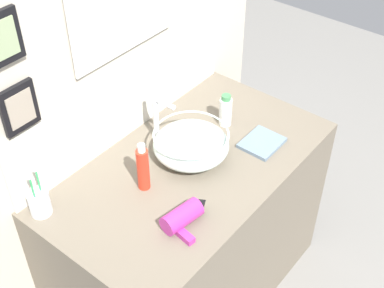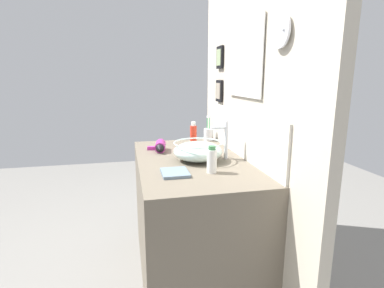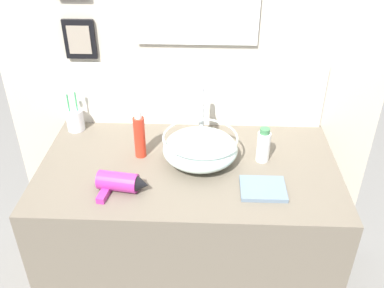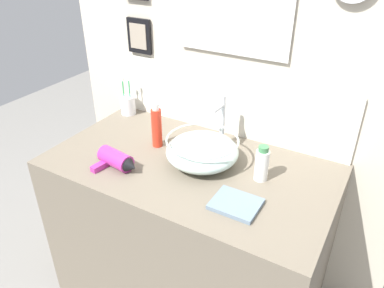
{
  "view_description": "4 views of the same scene",
  "coord_description": "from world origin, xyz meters",
  "px_view_note": "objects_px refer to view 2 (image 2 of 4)",
  "views": [
    {
      "loc": [
        -1.21,
        -0.98,
        2.26
      ],
      "look_at": [
        0.01,
        0.0,
        0.92
      ],
      "focal_mm": 50.0,
      "sensor_mm": 36.0,
      "label": 1
    },
    {
      "loc": [
        1.8,
        -0.4,
        1.33
      ],
      "look_at": [
        0.01,
        0.0,
        0.92
      ],
      "focal_mm": 28.0,
      "sensor_mm": 36.0,
      "label": 2
    },
    {
      "loc": [
        0.07,
        -1.41,
        1.83
      ],
      "look_at": [
        0.01,
        0.0,
        0.92
      ],
      "focal_mm": 40.0,
      "sensor_mm": 36.0,
      "label": 3
    },
    {
      "loc": [
        0.68,
        -1.14,
        1.69
      ],
      "look_at": [
        0.01,
        0.0,
        0.92
      ],
      "focal_mm": 35.0,
      "sensor_mm": 36.0,
      "label": 4
    }
  ],
  "objects_px": {
    "shampoo_bottle": "(212,160)",
    "spray_bottle": "(193,138)",
    "hair_drier": "(160,147)",
    "faucet": "(224,138)",
    "glass_bowl_sink": "(198,151)",
    "toothbrush_cup": "(209,134)",
    "hand_towel": "(175,173)"
  },
  "relations": [
    {
      "from": "hair_drier",
      "to": "faucet",
      "type": "bearing_deg",
      "value": 52.65
    },
    {
      "from": "hand_towel",
      "to": "spray_bottle",
      "type": "bearing_deg",
      "value": 156.52
    },
    {
      "from": "glass_bowl_sink",
      "to": "shampoo_bottle",
      "type": "xyz_separation_m",
      "value": [
        0.26,
        0.02,
        0.01
      ]
    },
    {
      "from": "toothbrush_cup",
      "to": "hand_towel",
      "type": "distance_m",
      "value": 0.92
    },
    {
      "from": "toothbrush_cup",
      "to": "spray_bottle",
      "type": "height_order",
      "value": "same"
    },
    {
      "from": "glass_bowl_sink",
      "to": "shampoo_bottle",
      "type": "bearing_deg",
      "value": 3.62
    },
    {
      "from": "spray_bottle",
      "to": "shampoo_bottle",
      "type": "bearing_deg",
      "value": -1.34
    },
    {
      "from": "glass_bowl_sink",
      "to": "spray_bottle",
      "type": "relative_size",
      "value": 1.46
    },
    {
      "from": "hand_towel",
      "to": "faucet",
      "type": "bearing_deg",
      "value": 123.97
    },
    {
      "from": "glass_bowl_sink",
      "to": "hair_drier",
      "type": "relative_size",
      "value": 1.53
    },
    {
      "from": "shampoo_bottle",
      "to": "hand_towel",
      "type": "xyz_separation_m",
      "value": [
        -0.02,
        -0.2,
        -0.06
      ]
    },
    {
      "from": "toothbrush_cup",
      "to": "shampoo_bottle",
      "type": "bearing_deg",
      "value": -14.39
    },
    {
      "from": "glass_bowl_sink",
      "to": "toothbrush_cup",
      "type": "xyz_separation_m",
      "value": [
        -0.58,
        0.23,
        -0.01
      ]
    },
    {
      "from": "glass_bowl_sink",
      "to": "hand_towel",
      "type": "height_order",
      "value": "glass_bowl_sink"
    },
    {
      "from": "faucet",
      "to": "hand_towel",
      "type": "height_order",
      "value": "faucet"
    },
    {
      "from": "faucet",
      "to": "spray_bottle",
      "type": "xyz_separation_m",
      "value": [
        -0.25,
        -0.14,
        -0.04
      ]
    },
    {
      "from": "glass_bowl_sink",
      "to": "faucet",
      "type": "relative_size",
      "value": 1.26
    },
    {
      "from": "hair_drier",
      "to": "hand_towel",
      "type": "relative_size",
      "value": 1.18
    },
    {
      "from": "glass_bowl_sink",
      "to": "hair_drier",
      "type": "distance_m",
      "value": 0.35
    },
    {
      "from": "glass_bowl_sink",
      "to": "hair_drier",
      "type": "xyz_separation_m",
      "value": [
        -0.29,
        -0.2,
        -0.03
      ]
    },
    {
      "from": "shampoo_bottle",
      "to": "spray_bottle",
      "type": "bearing_deg",
      "value": 178.66
    },
    {
      "from": "hair_drier",
      "to": "hand_towel",
      "type": "bearing_deg",
      "value": 2.24
    },
    {
      "from": "faucet",
      "to": "hand_towel",
      "type": "bearing_deg",
      "value": -56.03
    },
    {
      "from": "hair_drier",
      "to": "spray_bottle",
      "type": "xyz_separation_m",
      "value": [
        0.04,
        0.23,
        0.06
      ]
    },
    {
      "from": "hair_drier",
      "to": "spray_bottle",
      "type": "bearing_deg",
      "value": 80.47
    },
    {
      "from": "toothbrush_cup",
      "to": "spray_bottle",
      "type": "distance_m",
      "value": 0.39
    },
    {
      "from": "toothbrush_cup",
      "to": "hand_towel",
      "type": "height_order",
      "value": "toothbrush_cup"
    },
    {
      "from": "glass_bowl_sink",
      "to": "spray_bottle",
      "type": "height_order",
      "value": "spray_bottle"
    },
    {
      "from": "faucet",
      "to": "hair_drier",
      "type": "relative_size",
      "value": 1.22
    },
    {
      "from": "glass_bowl_sink",
      "to": "hair_drier",
      "type": "bearing_deg",
      "value": -144.53
    },
    {
      "from": "toothbrush_cup",
      "to": "shampoo_bottle",
      "type": "relative_size",
      "value": 1.39
    },
    {
      "from": "faucet",
      "to": "toothbrush_cup",
      "type": "relative_size",
      "value": 1.16
    }
  ]
}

